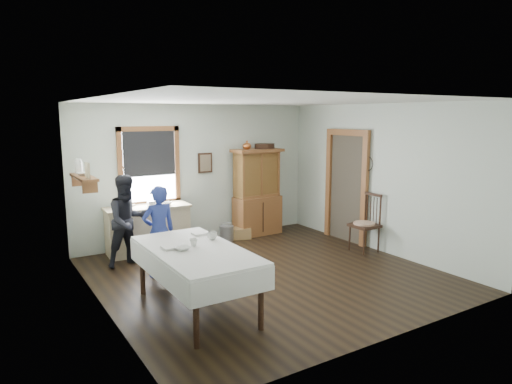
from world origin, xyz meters
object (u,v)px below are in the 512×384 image
(china_hutch, at_px, (257,192))
(spindle_chair, at_px, (365,223))
(figure_dark, at_px, (128,224))
(woman_blue, at_px, (159,235))
(wicker_basket, at_px, (241,233))
(work_counter, at_px, (148,229))
(dining_table, at_px, (196,280))
(pail, at_px, (226,233))

(china_hutch, xyz_separation_m, spindle_chair, (1.00, -2.11, -0.36))
(china_hutch, relative_size, spindle_chair, 1.66)
(spindle_chair, distance_m, figure_dark, 4.19)
(spindle_chair, xyz_separation_m, woman_blue, (-3.67, 0.73, 0.12))
(wicker_basket, distance_m, figure_dark, 2.56)
(work_counter, relative_size, spindle_chair, 1.39)
(work_counter, xyz_separation_m, dining_table, (-0.32, -2.80, -0.02))
(dining_table, distance_m, figure_dark, 2.26)
(work_counter, bearing_deg, spindle_chair, -28.58)
(china_hutch, relative_size, woman_blue, 1.36)
(pail, bearing_deg, woman_blue, -145.87)
(china_hutch, height_order, dining_table, china_hutch)
(work_counter, bearing_deg, pail, 0.01)
(work_counter, height_order, woman_blue, woman_blue)
(figure_dark, bearing_deg, spindle_chair, -29.48)
(pail, bearing_deg, work_counter, 177.38)
(china_hutch, relative_size, figure_dark, 1.27)
(spindle_chair, height_order, pail, spindle_chair)
(china_hutch, distance_m, spindle_chair, 2.36)
(pail, height_order, figure_dark, figure_dark)
(spindle_chair, distance_m, pail, 2.72)
(dining_table, distance_m, pail, 3.34)
(pail, distance_m, figure_dark, 2.23)
(china_hutch, bearing_deg, figure_dark, -169.98)
(dining_table, bearing_deg, spindle_chair, 11.28)
(work_counter, distance_m, wicker_basket, 1.94)
(figure_dark, bearing_deg, pail, 4.68)
(china_hutch, relative_size, wicker_basket, 4.80)
(wicker_basket, height_order, figure_dark, figure_dark)
(wicker_basket, bearing_deg, woman_blue, -150.26)
(pail, height_order, woman_blue, woman_blue)
(dining_table, relative_size, figure_dark, 1.45)
(woman_blue, height_order, figure_dark, figure_dark)
(dining_table, bearing_deg, wicker_basket, 50.57)
(work_counter, height_order, wicker_basket, work_counter)
(woman_blue, bearing_deg, dining_table, 87.15)
(dining_table, height_order, spindle_chair, spindle_chair)
(spindle_chair, distance_m, wicker_basket, 2.51)
(work_counter, bearing_deg, woman_blue, -98.82)
(work_counter, relative_size, wicker_basket, 4.02)
(spindle_chair, xyz_separation_m, wicker_basket, (-1.48, 1.98, -0.43))
(wicker_basket, bearing_deg, china_hutch, 15.36)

